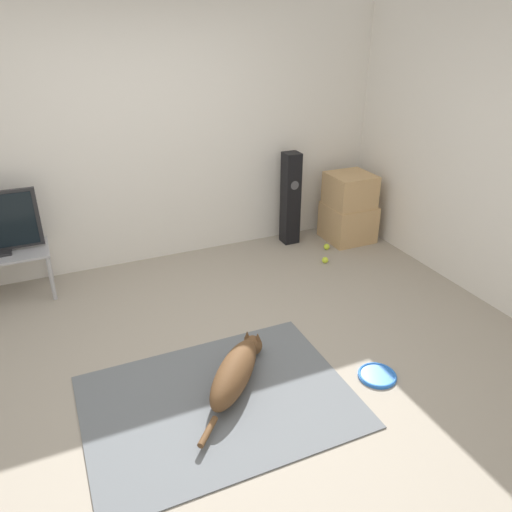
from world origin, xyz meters
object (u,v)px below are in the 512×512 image
Objects in this scene: cardboard_box_lower at (348,222)px; cardboard_box_upper at (350,190)px; tennis_ball_by_boxes at (327,247)px; tennis_ball_near_speaker at (325,260)px; dog at (236,371)px; floor_speaker at (290,199)px; frisbee at (377,375)px.

cardboard_box_upper is (-0.01, -0.01, 0.39)m from cardboard_box_lower.
tennis_ball_by_boxes is 1.00× the size of tennis_ball_near_speaker.
dog is at bearing -138.95° from cardboard_box_upper.
floor_speaker is (-0.63, 0.21, -0.08)m from cardboard_box_upper.
cardboard_box_lower is 0.39m from cardboard_box_upper.
cardboard_box_lower is at bearing 38.30° from tennis_ball_near_speaker.
tennis_ball_near_speaker is (-0.19, -0.28, 0.00)m from tennis_ball_by_boxes.
floor_speaker is at bearing 162.31° from cardboard_box_lower.
frisbee is 2.46m from cardboard_box_lower.
frisbee is at bearing -118.01° from cardboard_box_lower.
tennis_ball_by_boxes is (0.79, 2.00, 0.02)m from frisbee.
frisbee is at bearing -102.08° from floor_speaker.
cardboard_box_upper is 0.68m from tennis_ball_by_boxes.
floor_speaker is at bearing 127.68° from tennis_ball_by_boxes.
cardboard_box_upper is (1.14, 2.15, 0.58)m from frisbee.
frisbee is at bearing -18.14° from dog.
tennis_ball_near_speaker is at bearing -81.82° from floor_speaker.
frisbee is 0.55× the size of cardboard_box_lower.
cardboard_box_upper is 7.03× the size of tennis_ball_near_speaker.
dog is 2.55m from floor_speaker.
cardboard_box_lower reaches higher than tennis_ball_near_speaker.
dog is 2.44m from tennis_ball_by_boxes.
cardboard_box_upper is at bearing -18.53° from floor_speaker.
floor_speaker reaches higher than frisbee.
frisbee is at bearing -117.83° from cardboard_box_upper.
floor_speaker is at bearing 54.18° from dog.
dog reaches higher than tennis_ball_by_boxes.
dog is 2.11m from tennis_ball_near_speaker.
frisbee is at bearing -109.12° from tennis_ball_near_speaker.
cardboard_box_upper reaches higher than frisbee.
cardboard_box_lower is at bearing 40.98° from dog.
cardboard_box_lower is 0.72m from tennis_ball_near_speaker.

